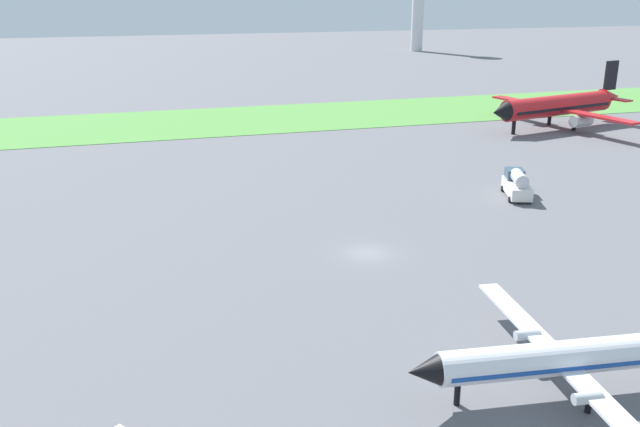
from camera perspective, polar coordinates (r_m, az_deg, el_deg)
ground_plane at (r=65.30m, az=3.94°, el=-3.27°), size 600.00×600.00×0.00m
grass_taxiway_strip at (r=130.26m, az=-6.73°, el=7.68°), size 360.00×28.00×0.08m
airplane_parked_jet_far at (r=128.17m, az=19.16°, el=8.41°), size 30.49×30.89×11.03m
airplane_foreground_turboprop at (r=45.33m, az=19.53°, el=-11.14°), size 19.90×23.20×6.95m
fuel_truck_midfield at (r=85.06m, az=15.95°, el=2.37°), size 4.46×6.93×3.29m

